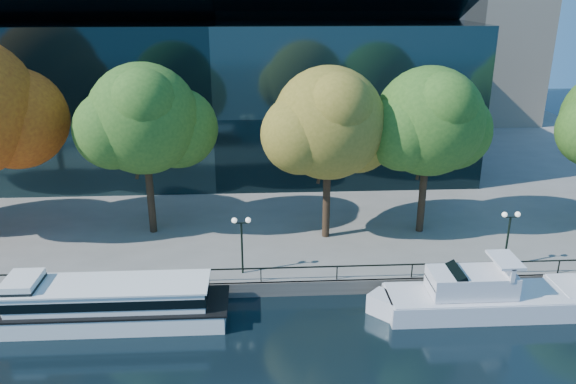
{
  "coord_description": "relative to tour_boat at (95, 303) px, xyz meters",
  "views": [
    {
      "loc": [
        -0.03,
        -29.32,
        19.17
      ],
      "look_at": [
        2.03,
        8.0,
        5.47
      ],
      "focal_mm": 35.0,
      "sensor_mm": 36.0,
      "label": 1
    }
  ],
  "objects": [
    {
      "name": "ground",
      "position": [
        9.98,
        -0.62,
        -1.33
      ],
      "size": [
        160.0,
        160.0,
        0.0
      ],
      "primitive_type": "plane",
      "color": "black",
      "rests_on": "ground"
    },
    {
      "name": "promenade",
      "position": [
        9.98,
        35.76,
        -0.83
      ],
      "size": [
        90.0,
        67.08,
        1.0
      ],
      "color": "slate",
      "rests_on": "ground"
    },
    {
      "name": "railing",
      "position": [
        9.98,
        2.63,
        0.61
      ],
      "size": [
        88.2,
        0.08,
        0.99
      ],
      "color": "black",
      "rests_on": "promenade"
    },
    {
      "name": "convention_building",
      "position": [
        5.98,
        31.17,
        7.18
      ],
      "size": [
        50.0,
        24.57,
        21.43
      ],
      "color": "black",
      "rests_on": "ground"
    },
    {
      "name": "tour_boat",
      "position": [
        0.0,
        0.0,
        0.0
      ],
      "size": [
        16.47,
        3.67,
        3.13
      ],
      "color": "white",
      "rests_on": "ground"
    },
    {
      "name": "cruiser_near",
      "position": [
        22.93,
        -0.2,
        -0.19
      ],
      "size": [
        12.7,
        3.27,
        3.68
      ],
      "color": "silver",
      "rests_on": "ground"
    },
    {
      "name": "tree_2",
      "position": [
        1.74,
        11.08,
        8.54
      ],
      "size": [
        10.28,
        8.43,
        13.16
      ],
      "color": "black",
      "rests_on": "promenade"
    },
    {
      "name": "tree_3",
      "position": [
        15.21,
        9.44,
        8.43
      ],
      "size": [
        10.26,
        8.42,
        13.04
      ],
      "color": "black",
      "rests_on": "promenade"
    },
    {
      "name": "tree_4",
      "position": [
        22.76,
        10.04,
        8.32
      ],
      "size": [
        10.15,
        8.32,
        12.88
      ],
      "color": "black",
      "rests_on": "promenade"
    },
    {
      "name": "lamp_1",
      "position": [
        8.75,
        3.88,
        2.65
      ],
      "size": [
        1.26,
        0.36,
        4.03
      ],
      "color": "black",
      "rests_on": "promenade"
    },
    {
      "name": "lamp_2",
      "position": [
        26.78,
        3.88,
        2.65
      ],
      "size": [
        1.26,
        0.36,
        4.03
      ],
      "color": "black",
      "rests_on": "promenade"
    }
  ]
}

